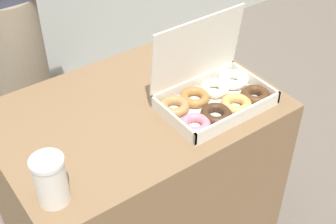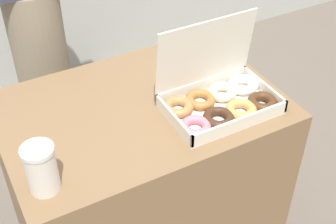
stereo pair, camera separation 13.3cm
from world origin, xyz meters
name	(u,v)px [view 2 (the right image)]	position (x,y,z in m)	size (l,w,h in m)	color
table	(144,185)	(0.00, 0.00, 0.37)	(0.88, 0.61, 0.74)	brown
donut_box	(219,98)	(0.21, -0.13, 0.78)	(0.37, 0.23, 0.27)	silver
coffee_cup	(41,169)	(-0.36, -0.20, 0.81)	(0.08, 0.08, 0.14)	silver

